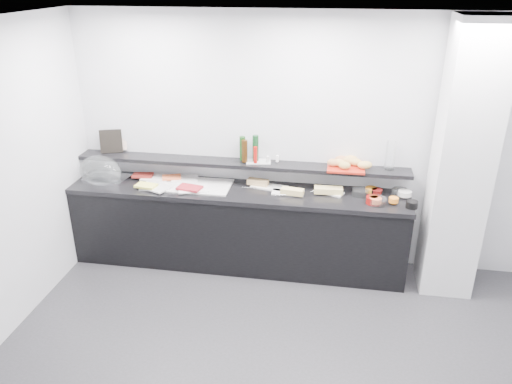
% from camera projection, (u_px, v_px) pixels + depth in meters
% --- Properties ---
extents(ground, '(5.00, 5.00, 0.00)m').
position_uv_depth(ground, '(281.00, 381.00, 4.02)').
color(ground, '#2D2D30').
rests_on(ground, ground).
extents(back_wall, '(5.00, 0.02, 2.70)m').
position_uv_depth(back_wall, '(306.00, 144.00, 5.28)').
color(back_wall, silver).
rests_on(back_wall, ground).
extents(ceiling, '(5.00, 5.00, 0.00)m').
position_uv_depth(ceiling, '(291.00, 31.00, 2.93)').
color(ceiling, white).
rests_on(ceiling, back_wall).
extents(column, '(0.50, 0.50, 2.70)m').
position_uv_depth(column, '(462.00, 164.00, 4.73)').
color(column, silver).
rests_on(column, ground).
extents(buffet_cabinet, '(3.60, 0.60, 0.85)m').
position_uv_depth(buffet_cabinet, '(237.00, 229.00, 5.49)').
color(buffet_cabinet, black).
rests_on(buffet_cabinet, ground).
extents(counter_top, '(3.62, 0.62, 0.05)m').
position_uv_depth(counter_top, '(237.00, 192.00, 5.30)').
color(counter_top, black).
rests_on(counter_top, buffet_cabinet).
extents(wall_shelf, '(3.60, 0.25, 0.04)m').
position_uv_depth(wall_shelf, '(240.00, 164.00, 5.36)').
color(wall_shelf, black).
rests_on(wall_shelf, back_wall).
extents(cloche_base, '(0.50, 0.36, 0.04)m').
position_uv_depth(cloche_base, '(108.00, 179.00, 5.52)').
color(cloche_base, silver).
rests_on(cloche_base, counter_top).
extents(cloche_dome, '(0.56, 0.43, 0.34)m').
position_uv_depth(cloche_dome, '(100.00, 171.00, 5.45)').
color(cloche_dome, white).
rests_on(cloche_dome, cloche_base).
extents(linen_runner, '(0.94, 0.45, 0.01)m').
position_uv_depth(linen_runner, '(188.00, 185.00, 5.39)').
color(linen_runner, silver).
rests_on(linen_runner, counter_top).
extents(platter_meat_a, '(0.32, 0.22, 0.01)m').
position_uv_depth(platter_meat_a, '(155.00, 177.00, 5.55)').
color(platter_meat_a, white).
rests_on(platter_meat_a, linen_runner).
extents(food_meat_a, '(0.24, 0.17, 0.02)m').
position_uv_depth(food_meat_a, '(143.00, 175.00, 5.56)').
color(food_meat_a, maroon).
rests_on(food_meat_a, platter_meat_a).
extents(platter_salmon, '(0.33, 0.27, 0.01)m').
position_uv_depth(platter_salmon, '(185.00, 178.00, 5.52)').
color(platter_salmon, white).
rests_on(platter_salmon, linen_runner).
extents(food_salmon, '(0.24, 0.19, 0.02)m').
position_uv_depth(food_salmon, '(172.00, 177.00, 5.50)').
color(food_salmon, '#EB5F30').
rests_on(food_salmon, platter_salmon).
extents(platter_cheese, '(0.37, 0.32, 0.01)m').
position_uv_depth(platter_cheese, '(156.00, 187.00, 5.30)').
color(platter_cheese, silver).
rests_on(platter_cheese, linen_runner).
extents(food_cheese, '(0.24, 0.17, 0.02)m').
position_uv_depth(food_cheese, '(146.00, 186.00, 5.29)').
color(food_cheese, '#F2ED5E').
rests_on(food_cheese, platter_cheese).
extents(platter_meat_b, '(0.36, 0.29, 0.01)m').
position_uv_depth(platter_meat_b, '(194.00, 189.00, 5.26)').
color(platter_meat_b, white).
rests_on(platter_meat_b, linen_runner).
extents(food_meat_b, '(0.27, 0.20, 0.02)m').
position_uv_depth(food_meat_b, '(190.00, 188.00, 5.24)').
color(food_meat_b, maroon).
rests_on(food_meat_b, platter_meat_b).
extents(sandwich_plate_left, '(0.41, 0.24, 0.01)m').
position_uv_depth(sandwich_plate_left, '(269.00, 187.00, 5.34)').
color(sandwich_plate_left, white).
rests_on(sandwich_plate_left, counter_top).
extents(sandwich_food_left, '(0.24, 0.13, 0.06)m').
position_uv_depth(sandwich_food_left, '(258.00, 182.00, 5.37)').
color(sandwich_food_left, tan).
rests_on(sandwich_food_left, sandwich_plate_left).
extents(tongs_left, '(0.16, 0.02, 0.01)m').
position_uv_depth(tongs_left, '(249.00, 188.00, 5.29)').
color(tongs_left, '#B3B5BA').
rests_on(tongs_left, sandwich_plate_left).
extents(sandwich_plate_mid, '(0.33, 0.15, 0.01)m').
position_uv_depth(sandwich_plate_mid, '(288.00, 193.00, 5.20)').
color(sandwich_plate_mid, white).
rests_on(sandwich_plate_mid, counter_top).
extents(sandwich_food_mid, '(0.24, 0.12, 0.06)m').
position_uv_depth(sandwich_food_mid, '(292.00, 191.00, 5.14)').
color(sandwich_food_mid, '#E5CA78').
rests_on(sandwich_food_mid, sandwich_plate_mid).
extents(tongs_mid, '(0.16, 0.05, 0.01)m').
position_uv_depth(tongs_mid, '(283.00, 195.00, 5.13)').
color(tongs_mid, silver).
rests_on(tongs_mid, sandwich_plate_mid).
extents(sandwich_plate_right, '(0.33, 0.23, 0.01)m').
position_uv_depth(sandwich_plate_right, '(329.00, 192.00, 5.21)').
color(sandwich_plate_right, silver).
rests_on(sandwich_plate_right, counter_top).
extents(sandwich_food_right, '(0.30, 0.13, 0.06)m').
position_uv_depth(sandwich_food_right, '(328.00, 190.00, 5.17)').
color(sandwich_food_right, '#E5CE78').
rests_on(sandwich_food_right, sandwich_plate_right).
extents(tongs_right, '(0.16, 0.04, 0.01)m').
position_uv_depth(tongs_right, '(319.00, 191.00, 5.21)').
color(tongs_right, '#B0B2B7').
rests_on(tongs_right, sandwich_plate_right).
extents(bowl_glass_fruit, '(0.21, 0.21, 0.07)m').
position_uv_depth(bowl_glass_fruit, '(360.00, 192.00, 5.15)').
color(bowl_glass_fruit, white).
rests_on(bowl_glass_fruit, counter_top).
extents(fill_glass_fruit, '(0.13, 0.13, 0.05)m').
position_uv_depth(fill_glass_fruit, '(371.00, 190.00, 5.17)').
color(fill_glass_fruit, orange).
rests_on(fill_glass_fruit, bowl_glass_fruit).
extents(bowl_black_jam, '(0.15, 0.15, 0.07)m').
position_uv_depth(bowl_black_jam, '(377.00, 192.00, 5.14)').
color(bowl_black_jam, black).
rests_on(bowl_black_jam, counter_top).
extents(fill_black_jam, '(0.12, 0.12, 0.05)m').
position_uv_depth(fill_black_jam, '(377.00, 192.00, 5.13)').
color(fill_black_jam, '#570E0C').
rests_on(fill_black_jam, bowl_black_jam).
extents(bowl_glass_cream, '(0.19, 0.19, 0.07)m').
position_uv_depth(bowl_glass_cream, '(400.00, 193.00, 5.14)').
color(bowl_glass_cream, white).
rests_on(bowl_glass_cream, counter_top).
extents(fill_glass_cream, '(0.16, 0.16, 0.05)m').
position_uv_depth(fill_glass_cream, '(405.00, 193.00, 5.09)').
color(fill_glass_cream, white).
rests_on(fill_glass_cream, bowl_glass_cream).
extents(bowl_red_jam, '(0.17, 0.17, 0.07)m').
position_uv_depth(bowl_red_jam, '(373.00, 200.00, 4.96)').
color(bowl_red_jam, maroon).
rests_on(bowl_red_jam, counter_top).
extents(fill_red_jam, '(0.12, 0.12, 0.05)m').
position_uv_depth(fill_red_jam, '(373.00, 199.00, 4.97)').
color(fill_red_jam, '#521E0B').
rests_on(fill_red_jam, bowl_red_jam).
extents(bowl_glass_salmon, '(0.17, 0.17, 0.07)m').
position_uv_depth(bowl_glass_salmon, '(377.00, 201.00, 4.94)').
color(bowl_glass_salmon, white).
rests_on(bowl_glass_salmon, counter_top).
extents(fill_glass_salmon, '(0.15, 0.15, 0.05)m').
position_uv_depth(fill_glass_salmon, '(376.00, 200.00, 4.94)').
color(fill_glass_salmon, '#D55E34').
rests_on(fill_glass_salmon, bowl_glass_salmon).
extents(bowl_black_fruit, '(0.13, 0.13, 0.07)m').
position_uv_depth(bowl_black_fruit, '(412.00, 204.00, 4.88)').
color(bowl_black_fruit, black).
rests_on(bowl_black_fruit, counter_top).
extents(fill_black_fruit, '(0.11, 0.11, 0.05)m').
position_uv_depth(fill_black_fruit, '(394.00, 200.00, 4.94)').
color(fill_black_fruit, orange).
rests_on(fill_black_fruit, bowl_black_fruit).
extents(framed_print, '(0.25, 0.15, 0.26)m').
position_uv_depth(framed_print, '(111.00, 141.00, 5.58)').
color(framed_print, black).
rests_on(framed_print, wall_shelf).
extents(print_art, '(0.17, 0.08, 0.22)m').
position_uv_depth(print_art, '(119.00, 140.00, 5.61)').
color(print_art, '#D2A897').
rests_on(print_art, framed_print).
extents(condiment_tray, '(0.28, 0.19, 0.01)m').
position_uv_depth(condiment_tray, '(259.00, 162.00, 5.34)').
color(condiment_tray, silver).
rests_on(condiment_tray, wall_shelf).
extents(bottle_green_a, '(0.07, 0.07, 0.26)m').
position_uv_depth(bottle_green_a, '(242.00, 148.00, 5.32)').
color(bottle_green_a, '#123D10').
rests_on(bottle_green_a, condiment_tray).
extents(bottle_brown, '(0.07, 0.07, 0.24)m').
position_uv_depth(bottle_brown, '(245.00, 151.00, 5.27)').
color(bottle_brown, '#341E09').
rests_on(bottle_brown, condiment_tray).
extents(bottle_green_b, '(0.07, 0.07, 0.28)m').
position_uv_depth(bottle_green_b, '(256.00, 148.00, 5.30)').
color(bottle_green_b, '#0E3618').
rests_on(bottle_green_b, condiment_tray).
extents(bottle_hot, '(0.04, 0.04, 0.18)m').
position_uv_depth(bottle_hot, '(255.00, 155.00, 5.25)').
color(bottle_hot, '#B1110C').
rests_on(bottle_hot, condiment_tray).
extents(shaker_salt, '(0.04, 0.04, 0.07)m').
position_uv_depth(shaker_salt, '(268.00, 159.00, 5.29)').
color(shaker_salt, silver).
rests_on(shaker_salt, condiment_tray).
extents(shaker_pepper, '(0.04, 0.04, 0.07)m').
position_uv_depth(shaker_pepper, '(277.00, 159.00, 5.31)').
color(shaker_pepper, white).
rests_on(shaker_pepper, condiment_tray).
extents(bread_tray, '(0.38, 0.27, 0.02)m').
position_uv_depth(bread_tray, '(346.00, 168.00, 5.14)').
color(bread_tray, '#AD2212').
rests_on(bread_tray, wall_shelf).
extents(bread_roll_nw, '(0.14, 0.09, 0.08)m').
position_uv_depth(bread_roll_nw, '(341.00, 159.00, 5.24)').
color(bread_roll_nw, '#B47045').
rests_on(bread_roll_nw, bread_tray).
extents(bread_roll_n, '(0.18, 0.15, 0.08)m').
position_uv_depth(bread_roll_n, '(350.00, 159.00, 5.25)').
color(bread_roll_n, tan).
rests_on(bread_roll_n, bread_tray).
extents(bread_roll_ne, '(0.14, 0.10, 0.08)m').
position_uv_depth(bread_roll_ne, '(356.00, 162.00, 5.17)').
color(bread_roll_ne, tan).
rests_on(bread_roll_ne, bread_tray).
extents(bread_roll_sw, '(0.13, 0.08, 0.08)m').
position_uv_depth(bread_roll_sw, '(333.00, 163.00, 5.16)').
color(bread_roll_sw, '#B07843').
rests_on(bread_roll_sw, bread_tray).
extents(bread_roll_s, '(0.13, 0.09, 0.08)m').
position_uv_depth(bread_roll_s, '(345.00, 166.00, 5.08)').
color(bread_roll_s, tan).
rests_on(bread_roll_s, bread_tray).
extents(bread_roll_se, '(0.18, 0.14, 0.08)m').
position_uv_depth(bread_roll_se, '(365.00, 165.00, 5.09)').
color(bread_roll_se, tan).
rests_on(bread_roll_se, bread_tray).
extents(bread_roll_midw, '(0.12, 0.08, 0.08)m').
position_uv_depth(bread_roll_midw, '(339.00, 163.00, 5.15)').
color(bread_roll_midw, tan).
rests_on(bread_roll_midw, bread_tray).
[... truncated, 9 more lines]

